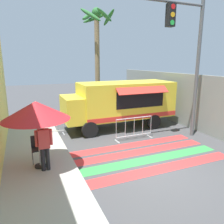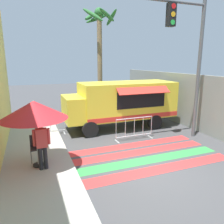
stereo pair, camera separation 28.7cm
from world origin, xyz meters
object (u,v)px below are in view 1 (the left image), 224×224
Objects in this scene: patio_umbrella at (36,111)px; barricade_side at (49,126)px; vendor_person at (44,143)px; palm_tree at (97,41)px; food_truck at (118,101)px; folding_chair at (38,146)px; barricade_front at (134,129)px; traffic_signal_pole at (182,43)px.

patio_umbrella is 3.95m from barricade_side.
vendor_person is 9.27m from palm_tree.
food_truck is 6.78× the size of folding_chair.
patio_umbrella is 1.37× the size of vendor_person.
barricade_side is (-3.55, 2.04, -0.01)m from barricade_front.
folding_chair is 0.48× the size of barricade_front.
patio_umbrella reaches higher than barricade_front.
barricade_side is 0.21× the size of palm_tree.
folding_chair is 0.13× the size of palm_tree.
traffic_signal_pole reaches higher than food_truck.
barricade_front is (4.16, 1.80, -0.56)m from vendor_person.
patio_umbrella is (-4.40, -3.49, 0.61)m from food_truck.
folding_chair is 0.55× the size of vendor_person.
palm_tree is at bearing 75.80° from folding_chair.
barricade_front is 4.10m from barricade_side.
folding_chair is (-4.39, -2.94, -0.77)m from food_truck.
patio_umbrella reaches higher than barricade_side.
food_truck is 3.23× the size of barricade_front.
barricade_side is (0.75, 3.55, -1.57)m from patio_umbrella.
vendor_person is at bearing -138.32° from food_truck.
vendor_person is 0.23× the size of palm_tree.
food_truck is at bearing -91.20° from palm_tree.
barricade_front is 1.26× the size of barricade_side.
folding_chair is at bearing -167.41° from barricade_front.
folding_chair is 0.60× the size of barricade_side.
folding_chair is 0.93m from vendor_person.
patio_umbrella is at bearing -101.91° from barricade_side.
barricade_side is at bearing -137.12° from palm_tree.
folding_chair is 4.41m from barricade_front.
food_truck is at bearing -0.94° from barricade_side.
food_truck reaches higher than barricade_front.
patio_umbrella is at bearing -171.86° from traffic_signal_pole.
barricade_front is at bearing -91.73° from palm_tree.
folding_chair is 3.10m from barricade_side.
barricade_side is (0.74, 3.00, -0.19)m from folding_chair.
palm_tree reaches higher than patio_umbrella.
barricade_side is at bearing 179.06° from food_truck.
patio_umbrella is 2.51× the size of folding_chair.
traffic_signal_pole is 4.31m from barricade_front.
food_truck is at bearing 87.31° from barricade_front.
traffic_signal_pole is at bearing 23.63° from folding_chair.
food_truck is 5.71m from vendor_person.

